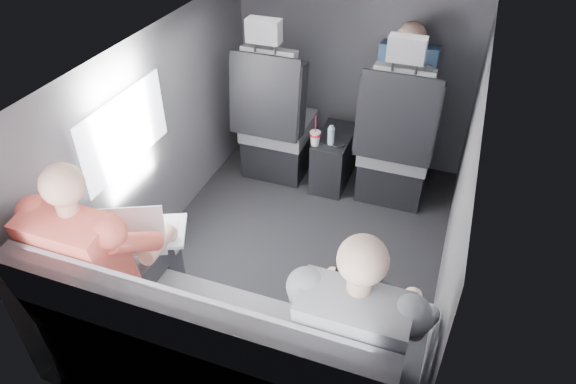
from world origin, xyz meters
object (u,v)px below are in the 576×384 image
(front_seat_right, at_px, (396,149))
(passenger_front_right, at_px, (404,88))
(front_seat_left, at_px, (276,127))
(rear_bench, at_px, (217,356))
(center_console, at_px, (334,158))
(passenger_rear_left, at_px, (106,260))
(passenger_rear_right, at_px, (358,333))
(soda_cup, at_px, (315,138))
(laptop_black, at_px, (365,293))
(water_bottle, at_px, (331,135))
(laptop_white, at_px, (142,232))

(front_seat_right, bearing_deg, passenger_front_right, 97.19)
(front_seat_left, bearing_deg, rear_bench, -76.69)
(center_console, distance_m, passenger_front_right, 0.72)
(passenger_rear_left, distance_m, passenger_rear_right, 1.20)
(passenger_front_right, bearing_deg, soda_cup, -142.68)
(soda_cup, relative_size, passenger_front_right, 0.29)
(passenger_front_right, bearing_deg, center_console, -152.42)
(front_seat_right, xyz_separation_m, laptop_black, (0.13, -1.59, 0.23))
(passenger_rear_right, bearing_deg, front_seat_right, 94.94)
(rear_bench, height_order, laptop_black, rear_bench)
(laptop_black, bearing_deg, soda_cup, 115.18)
(rear_bench, xyz_separation_m, laptop_black, (0.58, 0.31, 0.32))
(front_seat_left, bearing_deg, center_console, 5.07)
(passenger_rear_right, height_order, passenger_front_right, passenger_rear_right)
(front_seat_right, xyz_separation_m, water_bottle, (-0.45, -0.08, 0.07))
(rear_bench, bearing_deg, soda_cup, 93.24)
(front_seat_left, bearing_deg, front_seat_right, 0.00)
(passenger_rear_right, distance_m, passenger_front_right, 2.08)
(soda_cup, height_order, passenger_rear_left, passenger_rear_left)
(center_console, bearing_deg, laptop_black, -70.31)
(front_seat_right, height_order, water_bottle, front_seat_right)
(front_seat_left, distance_m, passenger_rear_left, 1.83)
(soda_cup, bearing_deg, passenger_front_right, 37.32)
(laptop_white, relative_size, passenger_front_right, 0.60)
(soda_cup, bearing_deg, water_bottle, 27.40)
(front_seat_right, height_order, rear_bench, front_seat_right)
(center_console, bearing_deg, passenger_rear_right, -71.83)
(passenger_rear_left, bearing_deg, center_console, 72.19)
(center_console, relative_size, passenger_rear_left, 0.39)
(front_seat_right, xyz_separation_m, passenger_rear_left, (-1.04, -1.81, 0.23))
(front_seat_right, distance_m, laptop_black, 1.61)
(laptop_white, bearing_deg, soda_cup, 73.17)
(front_seat_right, relative_size, laptop_white, 2.72)
(water_bottle, xyz_separation_m, passenger_front_right, (0.42, 0.34, 0.28))
(water_bottle, distance_m, passenger_rear_left, 1.83)
(passenger_rear_right, bearing_deg, center_console, 108.17)
(laptop_black, distance_m, passenger_rear_right, 0.22)
(front_seat_left, xyz_separation_m, rear_bench, (0.45, -1.90, -0.09))
(water_bottle, bearing_deg, passenger_rear_left, -109.01)
(soda_cup, bearing_deg, center_console, 60.46)
(water_bottle, bearing_deg, passenger_front_right, 39.39)
(laptop_black, bearing_deg, center_console, 109.69)
(water_bottle, bearing_deg, soda_cup, -152.60)
(soda_cup, bearing_deg, front_seat_left, 158.69)
(laptop_white, distance_m, passenger_rear_right, 1.17)
(front_seat_right, relative_size, passenger_rear_left, 1.04)
(laptop_white, height_order, passenger_front_right, passenger_front_right)
(center_console, height_order, water_bottle, water_bottle)
(rear_bench, bearing_deg, laptop_black, 28.21)
(front_seat_right, height_order, passenger_front_right, front_seat_right)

